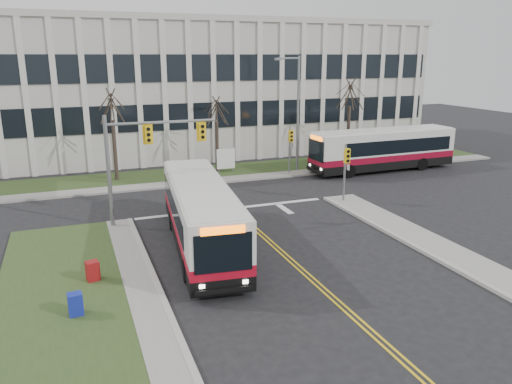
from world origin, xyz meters
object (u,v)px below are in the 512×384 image
Objects in this scene: newspaper_box_red at (93,272)px; directory_sign at (226,159)px; streetlight at (296,108)px; bus_main at (201,216)px; newspaper_box_blue at (76,306)px; bus_cross at (383,151)px.

directory_sign is at bearing 43.11° from newspaper_box_red.
streetlight is 18.13m from bus_main.
bus_main is 12.58× the size of newspaper_box_blue.
newspaper_box_blue is at bearing -118.77° from newspaper_box_red.
bus_main is at bearing 35.29° from newspaper_box_blue.
directory_sign is (-5.53, 1.30, -4.02)m from streetlight.
bus_cross is at bearing 29.04° from newspaper_box_blue.
directory_sign is at bearing 74.72° from bus_main.
newspaper_box_blue is at bearing -133.20° from bus_main.
newspaper_box_red is at bearing -61.57° from bus_cross.
streetlight is 9.68× the size of newspaper_box_blue.
newspaper_box_red is (-16.76, -15.91, -4.72)m from streetlight.
bus_main is at bearing -130.17° from streetlight.
bus_cross is (12.42, -3.50, 0.49)m from directory_sign.
bus_cross is 13.12× the size of newspaper_box_blue.
streetlight is 23.59m from newspaper_box_red.
newspaper_box_red is (-11.23, -17.21, -0.70)m from directory_sign.
bus_cross is 13.12× the size of newspaper_box_red.
streetlight is 0.74× the size of bus_cross.
bus_main is 0.96× the size of bus_cross.
newspaper_box_red is at bearing 69.95° from newspaper_box_blue.
streetlight is at bearing 41.85° from newspaper_box_blue.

